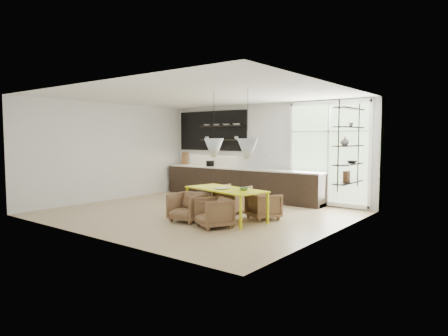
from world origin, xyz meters
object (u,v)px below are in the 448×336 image
(dining_table, at_px, (226,191))
(armchair_back_right, at_px, (264,206))
(armchair_back_left, at_px, (232,199))
(wire_stool, at_px, (201,199))
(armchair_front_left, at_px, (188,207))
(armchair_front_right, at_px, (214,213))

(dining_table, relative_size, armchair_back_right, 3.14)
(dining_table, relative_size, armchair_back_left, 2.76)
(dining_table, bearing_deg, wire_stool, 169.49)
(armchair_back_left, height_order, armchair_back_right, armchair_back_left)
(armchair_front_left, bearing_deg, armchair_back_left, 80.14)
(armchair_front_left, distance_m, armchair_front_right, 0.86)
(armchair_back_right, relative_size, wire_stool, 1.41)
(armchair_front_right, bearing_deg, armchair_back_right, 103.05)
(armchair_front_left, bearing_deg, dining_table, 44.46)
(armchair_back_right, height_order, armchair_front_left, armchair_front_left)
(armchair_front_right, height_order, wire_stool, armchair_front_right)
(armchair_back_right, distance_m, armchair_front_right, 1.43)
(armchair_front_left, height_order, wire_stool, armchair_front_left)
(armchair_back_right, bearing_deg, armchair_back_left, 17.33)
(armchair_front_left, distance_m, wire_stool, 1.29)
(armchair_front_left, height_order, armchair_front_right, armchair_front_left)
(armchair_back_right, height_order, wire_stool, armchair_back_right)
(dining_table, xyz_separation_m, wire_stool, (-1.18, 0.49, -0.36))
(armchair_back_left, xyz_separation_m, armchair_back_right, (1.05, -0.20, -0.04))
(dining_table, relative_size, armchair_front_left, 2.96)
(dining_table, xyz_separation_m, armchair_back_left, (-0.42, 0.83, -0.32))
(dining_table, height_order, armchair_front_right, dining_table)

